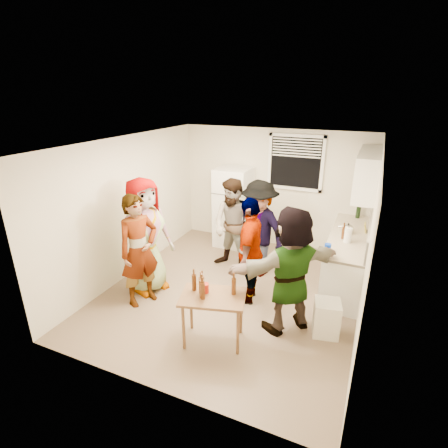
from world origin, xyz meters
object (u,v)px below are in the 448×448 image
at_px(guest_back_right, 257,273).
at_px(guest_orange, 286,326).
at_px(guest_black, 248,298).
at_px(guest_back_left, 233,268).
at_px(blue_cup, 327,252).
at_px(refrigerator, 233,207).
at_px(wine_bottle, 357,218).
at_px(trash_bin, 326,318).
at_px(serving_table, 214,340).
at_px(kettle, 347,233).
at_px(guest_stripe, 144,300).
at_px(beer_bottle_counter, 343,239).
at_px(guest_grey, 150,288).
at_px(red_cup, 205,292).
at_px(beer_bottle_table, 202,297).

xyz_separation_m(guest_back_right, guest_orange, (0.90, -1.35, 0.00)).
bearing_deg(guest_black, guest_back_left, -153.09).
height_order(blue_cup, guest_orange, blue_cup).
relative_size(refrigerator, wine_bottle, 5.18).
xyz_separation_m(wine_bottle, blue_cup, (-0.31, -1.79, 0.00)).
xyz_separation_m(guest_back_left, guest_back_right, (0.49, 0.01, 0.00)).
bearing_deg(guest_orange, guest_back_left, -90.16).
relative_size(trash_bin, guest_orange, 0.28).
distance_m(serving_table, guest_back_left, 2.11).
bearing_deg(trash_bin, wine_bottle, 86.79).
xyz_separation_m(trash_bin, serving_table, (-1.38, -0.76, -0.25)).
distance_m(kettle, guest_stripe, 3.63).
distance_m(beer_bottle_counter, guest_back_left, 2.11).
relative_size(refrigerator, blue_cup, 13.08).
bearing_deg(wine_bottle, kettle, -96.44).
height_order(kettle, blue_cup, kettle).
bearing_deg(guest_grey, blue_cup, -53.69).
height_order(guest_stripe, guest_orange, guest_orange).
xyz_separation_m(wine_bottle, red_cup, (-1.65, -3.29, -0.19)).
bearing_deg(guest_stripe, red_cup, -82.60).
bearing_deg(blue_cup, guest_back_left, 163.96).
relative_size(blue_cup, guest_back_right, 0.07).
bearing_deg(guest_orange, guest_grey, -47.99).
bearing_deg(guest_stripe, guest_orange, -59.54).
height_order(guest_stripe, guest_back_left, guest_back_left).
bearing_deg(guest_grey, guest_stripe, -137.57).
height_order(serving_table, guest_stripe, serving_table).
relative_size(wine_bottle, guest_black, 0.19).
xyz_separation_m(refrigerator, wine_bottle, (2.50, 0.22, 0.05)).
bearing_deg(guest_black, guest_back_right, -179.59).
xyz_separation_m(wine_bottle, guest_back_right, (-1.57, -1.28, -0.90)).
distance_m(trash_bin, guest_grey, 2.98).
bearing_deg(guest_back_left, blue_cup, -5.27).
height_order(blue_cup, beer_bottle_table, blue_cup).
height_order(refrigerator, guest_orange, refrigerator).
relative_size(beer_bottle_table, guest_back_right, 0.14).
xyz_separation_m(beer_bottle_table, guest_orange, (0.95, 0.78, -0.71)).
bearing_deg(beer_bottle_counter, beer_bottle_table, -123.42).
height_order(blue_cup, guest_grey, blue_cup).
distance_m(trash_bin, serving_table, 1.59).
relative_size(red_cup, guest_orange, 0.07).
relative_size(wine_bottle, beer_bottle_counter, 1.56).
xyz_separation_m(guest_stripe, guest_orange, (2.30, 0.28, 0.00)).
distance_m(kettle, wine_bottle, 0.89).
bearing_deg(beer_bottle_table, beer_bottle_counter, 56.58).
height_order(refrigerator, guest_back_left, refrigerator).
bearing_deg(guest_stripe, kettle, -31.32).
bearing_deg(beer_bottle_table, trash_bin, 29.86).
bearing_deg(wine_bottle, serving_table, -114.58).
xyz_separation_m(wine_bottle, serving_table, (-1.52, -3.32, -0.90)).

